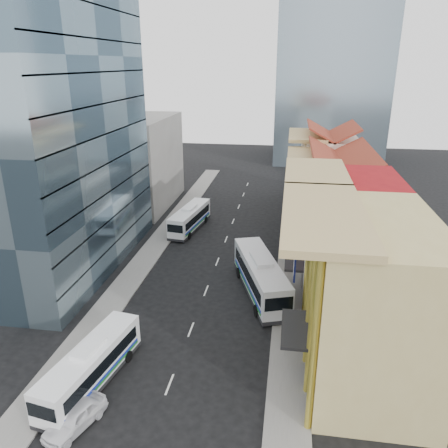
% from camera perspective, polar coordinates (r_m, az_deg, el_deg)
% --- Properties ---
extents(ground, '(200.00, 200.00, 0.00)m').
position_cam_1_polar(ground, '(33.13, -7.62, -21.16)').
color(ground, black).
rests_on(ground, ground).
extents(sidewalk_right, '(3.00, 90.00, 0.15)m').
position_cam_1_polar(sidewalk_right, '(50.60, 8.70, -5.42)').
color(sidewalk_right, slate).
rests_on(sidewalk_right, ground).
extents(sidewalk_left, '(3.00, 90.00, 0.15)m').
position_cam_1_polar(sidewalk_left, '(53.14, -9.98, -4.20)').
color(sidewalk_left, slate).
rests_on(sidewalk_left, ground).
extents(shophouse_tan, '(8.00, 14.00, 12.00)m').
position_cam_1_polar(shophouse_tan, '(33.35, 18.59, -9.23)').
color(shophouse_tan, tan).
rests_on(shophouse_tan, ground).
extents(shophouse_red, '(8.00, 10.00, 12.00)m').
position_cam_1_polar(shophouse_red, '(44.09, 16.21, -1.60)').
color(shophouse_red, maroon).
rests_on(shophouse_red, ground).
extents(shophouse_cream_near, '(8.00, 9.00, 10.00)m').
position_cam_1_polar(shophouse_cream_near, '(53.29, 14.94, 1.18)').
color(shophouse_cream_near, silver).
rests_on(shophouse_cream_near, ground).
extents(shophouse_cream_mid, '(8.00, 9.00, 10.00)m').
position_cam_1_polar(shophouse_cream_mid, '(61.83, 14.17, 3.88)').
color(shophouse_cream_mid, silver).
rests_on(shophouse_cream_mid, ground).
extents(shophouse_cream_far, '(8.00, 12.00, 11.00)m').
position_cam_1_polar(shophouse_cream_far, '(71.83, 13.52, 6.60)').
color(shophouse_cream_far, silver).
rests_on(shophouse_cream_far, ground).
extents(office_tower, '(12.00, 26.00, 30.00)m').
position_cam_1_polar(office_tower, '(49.80, -21.65, 11.02)').
color(office_tower, '#415767').
rests_on(office_tower, ground).
extents(office_block_far, '(10.00, 18.00, 14.00)m').
position_cam_1_polar(office_block_far, '(71.39, -11.07, 7.94)').
color(office_block_far, gray).
rests_on(office_block_far, ground).
extents(bus_left_near, '(4.08, 10.44, 3.27)m').
position_cam_1_polar(bus_left_near, '(34.01, -17.00, -17.20)').
color(bus_left_near, white).
rests_on(bus_left_near, ground).
extents(bus_left_far, '(3.96, 10.77, 3.38)m').
position_cam_1_polar(bus_left_far, '(60.54, -4.48, 0.80)').
color(bus_left_far, white).
rests_on(bus_left_far, ground).
extents(bus_right, '(6.76, 12.72, 3.99)m').
position_cam_1_polar(bus_right, '(43.80, 4.81, -6.71)').
color(bus_right, silver).
rests_on(bus_right, ground).
extents(sedan_left, '(3.24, 4.85, 1.53)m').
position_cam_1_polar(sedan_left, '(31.64, -18.89, -22.81)').
color(sedan_left, white).
rests_on(sedan_left, ground).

